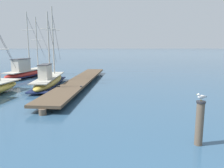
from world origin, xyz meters
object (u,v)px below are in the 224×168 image
Objects in this scene: fishing_boat_0 at (27,71)px; mooring_piling at (200,122)px; perched_seagull at (202,97)px; fishing_boat_1 at (49,80)px.

fishing_boat_0 is 19.97m from mooring_piling.
perched_seagull is (0.01, 0.00, 0.87)m from mooring_piling.
fishing_boat_0 is 0.93× the size of fishing_boat_1.
perched_seagull is (7.85, -10.87, 1.13)m from fishing_boat_1.
fishing_boat_0 is at bearing 125.32° from perched_seagull.
fishing_boat_0 is 20.00m from perched_seagull.
fishing_boat_1 is 5.87× the size of mooring_piling.
mooring_piling is 0.87m from perched_seagull.
mooring_piling is 4.02× the size of perched_seagull.
fishing_boat_0 is 6.57m from fishing_boat_1.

